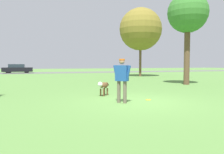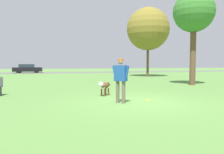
{
  "view_description": "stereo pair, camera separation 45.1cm",
  "coord_description": "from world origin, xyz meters",
  "px_view_note": "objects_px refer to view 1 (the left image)",
  "views": [
    {
      "loc": [
        -3.59,
        -7.43,
        1.43
      ],
      "look_at": [
        -0.67,
        0.94,
        0.9
      ],
      "focal_mm": 35.0,
      "sensor_mm": 36.0,
      "label": 1
    },
    {
      "loc": [
        -3.16,
        -7.56,
        1.43
      ],
      "look_at": [
        -0.67,
        0.94,
        0.9
      ],
      "focal_mm": 35.0,
      "sensor_mm": 36.0,
      "label": 2
    }
  ],
  "objects_px": {
    "person": "(122,77)",
    "frisbee": "(148,100)",
    "tree_far_right": "(141,29)",
    "parked_car_black": "(17,69)",
    "tree_near_right": "(188,14)",
    "dog": "(103,86)"
  },
  "relations": [
    {
      "from": "person",
      "to": "frisbee",
      "type": "xyz_separation_m",
      "value": [
        1.23,
        0.25,
        -0.95
      ]
    },
    {
      "from": "person",
      "to": "tree_far_right",
      "type": "bearing_deg",
      "value": 111.23
    },
    {
      "from": "person",
      "to": "dog",
      "type": "height_order",
      "value": "person"
    },
    {
      "from": "frisbee",
      "to": "tree_near_right",
      "type": "distance_m",
      "value": 8.92
    },
    {
      "from": "dog",
      "to": "person",
      "type": "bearing_deg",
      "value": 49.32
    },
    {
      "from": "frisbee",
      "to": "tree_far_right",
      "type": "distance_m",
      "value": 17.49
    },
    {
      "from": "dog",
      "to": "tree_near_right",
      "type": "height_order",
      "value": "tree_near_right"
    },
    {
      "from": "frisbee",
      "to": "parked_car_black",
      "type": "distance_m",
      "value": 30.2
    },
    {
      "from": "tree_near_right",
      "to": "parked_car_black",
      "type": "bearing_deg",
      "value": 117.17
    },
    {
      "from": "tree_near_right",
      "to": "tree_far_right",
      "type": "bearing_deg",
      "value": 81.51
    },
    {
      "from": "person",
      "to": "tree_far_right",
      "type": "relative_size",
      "value": 0.21
    },
    {
      "from": "person",
      "to": "tree_near_right",
      "type": "xyz_separation_m",
      "value": [
        6.89,
        5.16,
        3.88
      ]
    },
    {
      "from": "tree_far_right",
      "to": "dog",
      "type": "bearing_deg",
      "value": -122.57
    },
    {
      "from": "person",
      "to": "frisbee",
      "type": "bearing_deg",
      "value": 61.57
    },
    {
      "from": "tree_far_right",
      "to": "parked_car_black",
      "type": "xyz_separation_m",
      "value": [
        -14.07,
        14.37,
        -4.69
      ]
    },
    {
      "from": "tree_far_right",
      "to": "parked_car_black",
      "type": "relative_size",
      "value": 1.75
    },
    {
      "from": "tree_far_right",
      "to": "tree_near_right",
      "type": "xyz_separation_m",
      "value": [
        -1.51,
        -10.11,
        -0.54
      ]
    },
    {
      "from": "person",
      "to": "tree_far_right",
      "type": "height_order",
      "value": "tree_far_right"
    },
    {
      "from": "person",
      "to": "tree_near_right",
      "type": "relative_size",
      "value": 0.26
    },
    {
      "from": "tree_near_right",
      "to": "person",
      "type": "bearing_deg",
      "value": -143.17
    },
    {
      "from": "person",
      "to": "frisbee",
      "type": "height_order",
      "value": "person"
    },
    {
      "from": "dog",
      "to": "frisbee",
      "type": "height_order",
      "value": "dog"
    }
  ]
}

